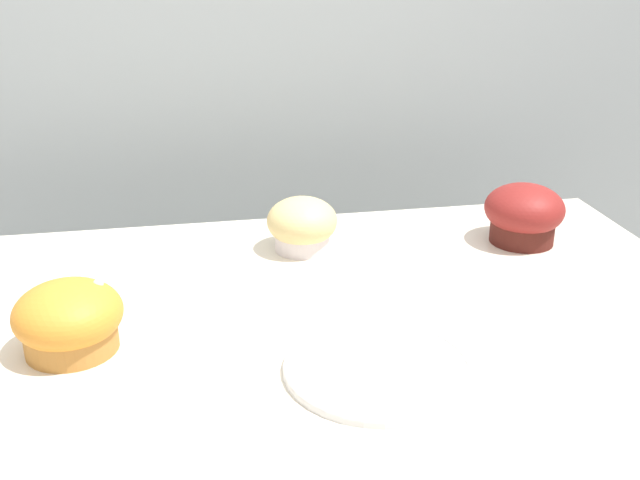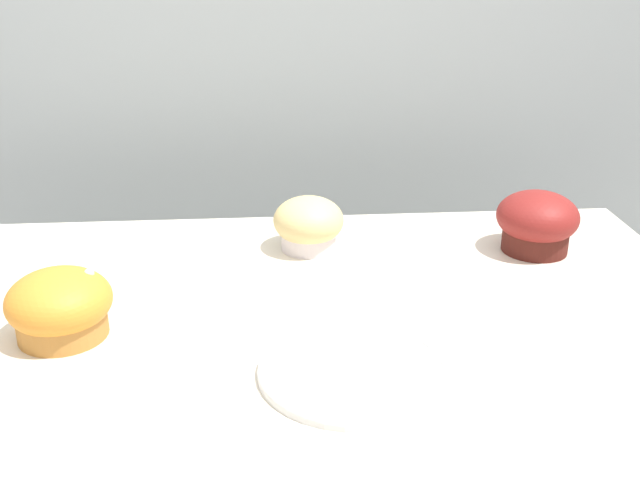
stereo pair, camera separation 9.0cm
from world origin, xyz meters
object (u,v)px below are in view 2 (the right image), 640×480
Objects in this scene: muffin_back_left at (309,224)px; muffin_back_right at (60,306)px; serving_plate at (354,369)px; muffin_front_center at (537,222)px.

muffin_back_right is at bearing -141.97° from muffin_back_left.
muffin_back_left is 0.86× the size of muffin_back_right.
muffin_back_left reaches higher than serving_plate.
muffin_front_center is at bearing 17.86° from muffin_back_right.
muffin_front_center is 0.59m from muffin_back_right.
muffin_front_center reaches higher than serving_plate.
serving_plate is (0.02, -0.31, -0.03)m from muffin_back_left.
muffin_front_center is 0.39m from serving_plate.
muffin_back_left is 0.31m from serving_plate.
muffin_front_center is 0.30m from muffin_back_left.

